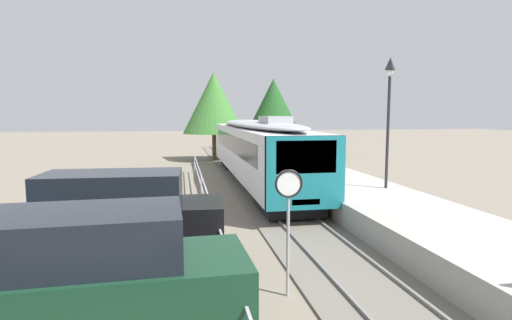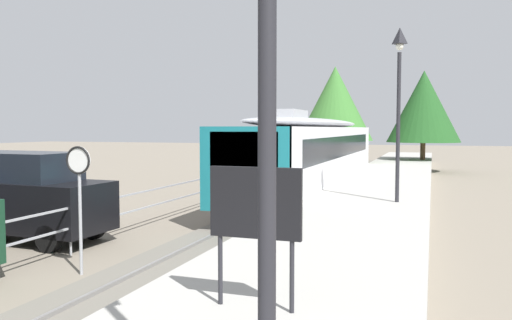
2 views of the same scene
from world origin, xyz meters
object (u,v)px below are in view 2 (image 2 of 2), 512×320
platform_lamp_mid_platform (399,81)px  parked_van_black (24,195)px  commuter_train (314,151)px  platform_notice_board (255,208)px  speed_limit_sign (79,178)px

platform_lamp_mid_platform → parked_van_black: bearing=-153.7°
commuter_train → platform_lamp_mid_platform: platform_lamp_mid_platform is taller
platform_lamp_mid_platform → platform_notice_board: bearing=-96.0°
commuter_train → parked_van_black: (-5.68, -11.88, -0.85)m
platform_notice_board → parked_van_black: bearing=148.7°
speed_limit_sign → parked_van_black: (-3.73, 2.33, -0.83)m
platform_lamp_mid_platform → platform_notice_board: (-1.08, -10.26, -2.44)m
platform_lamp_mid_platform → speed_limit_sign: platform_lamp_mid_platform is taller
platform_lamp_mid_platform → parked_van_black: (-9.90, -4.89, -3.33)m
platform_lamp_mid_platform → commuter_train: bearing=121.1°
commuter_train → platform_lamp_mid_platform: bearing=-58.9°
commuter_train → platform_notice_board: 17.53m
platform_lamp_mid_platform → speed_limit_sign: bearing=-130.5°
commuter_train → platform_notice_board: size_ratio=10.48×
platform_notice_board → parked_van_black: (-8.81, 5.36, -0.89)m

